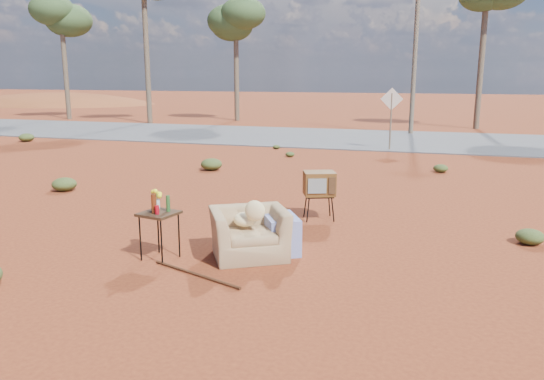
# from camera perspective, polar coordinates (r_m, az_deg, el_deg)

# --- Properties ---
(ground) EXTENTS (140.00, 140.00, 0.00)m
(ground) POSITION_cam_1_polar(r_m,az_deg,el_deg) (8.14, -5.04, -6.73)
(ground) COLOR brown
(ground) RESTS_ON ground
(highway) EXTENTS (140.00, 7.00, 0.04)m
(highway) POSITION_cam_1_polar(r_m,az_deg,el_deg) (22.47, 9.29, 5.48)
(highway) COLOR #565659
(highway) RESTS_ON ground
(dirt_mound) EXTENTS (26.00, 18.00, 2.00)m
(dirt_mound) POSITION_cam_1_polar(r_m,az_deg,el_deg) (52.73, -22.14, 8.60)
(dirt_mound) COLOR brown
(dirt_mound) RESTS_ON ground
(armchair) EXTENTS (1.42, 1.35, 0.96)m
(armchair) POSITION_cam_1_polar(r_m,az_deg,el_deg) (7.86, -1.80, -3.94)
(armchair) COLOR #9C7C55
(armchair) RESTS_ON ground
(tv_unit) EXTENTS (0.68, 0.62, 0.90)m
(tv_unit) POSITION_cam_1_polar(r_m,az_deg,el_deg) (9.80, 5.11, 0.62)
(tv_unit) COLOR black
(tv_unit) RESTS_ON ground
(side_table) EXTENTS (0.58, 0.58, 0.99)m
(side_table) POSITION_cam_1_polar(r_m,az_deg,el_deg) (7.86, -12.14, -2.11)
(side_table) COLOR #392315
(side_table) RESTS_ON ground
(rusty_bar) EXTENTS (1.49, 0.61, 0.04)m
(rusty_bar) POSITION_cam_1_polar(r_m,az_deg,el_deg) (7.29, -8.19, -8.95)
(rusty_bar) COLOR #502A15
(rusty_bar) RESTS_ON ground
(road_sign) EXTENTS (0.78, 0.06, 2.19)m
(road_sign) POSITION_cam_1_polar(r_m,az_deg,el_deg) (19.21, 12.72, 8.64)
(road_sign) COLOR brown
(road_sign) RESTS_ON ground
(eucalyptus_far_left) EXTENTS (3.20, 3.20, 7.10)m
(eucalyptus_far_left) POSITION_cam_1_polar(r_m,az_deg,el_deg) (34.39, -21.75, 17.02)
(eucalyptus_far_left) COLOR brown
(eucalyptus_far_left) RESTS_ON ground
(eucalyptus_near_left) EXTENTS (3.20, 3.20, 6.60)m
(eucalyptus_near_left) POSITION_cam_1_polar(r_m,az_deg,el_deg) (31.22, -3.92, 17.49)
(eucalyptus_near_left) COLOR brown
(eucalyptus_near_left) RESTS_ON ground
(utility_pole_center) EXTENTS (1.40, 0.20, 8.00)m
(utility_pole_center) POSITION_cam_1_polar(r_m,az_deg,el_deg) (24.69, 15.21, 15.43)
(utility_pole_center) COLOR brown
(utility_pole_center) RESTS_ON ground
(scrub_patch) EXTENTS (17.49, 8.07, 0.33)m
(scrub_patch) POSITION_cam_1_polar(r_m,az_deg,el_deg) (12.38, -1.06, 0.65)
(scrub_patch) COLOR #455525
(scrub_patch) RESTS_ON ground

